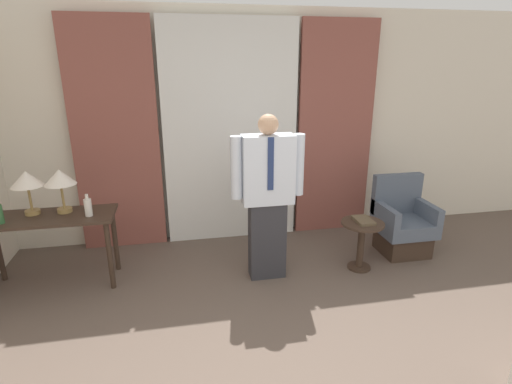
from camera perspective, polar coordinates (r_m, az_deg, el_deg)
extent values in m
cube|color=silver|center=(4.84, -3.81, 9.15)|extent=(10.00, 0.06, 2.70)
cube|color=white|center=(4.72, -3.58, 8.19)|extent=(1.56, 0.06, 2.58)
cube|color=brown|center=(4.73, -19.39, 7.21)|extent=(0.94, 0.06, 2.58)
cube|color=brown|center=(5.06, 11.23, 8.55)|extent=(0.94, 0.06, 2.58)
cube|color=#38281E|center=(4.25, -27.70, -3.25)|extent=(1.23, 0.49, 0.03)
cylinder|color=#38281E|center=(4.09, -20.16, -8.53)|extent=(0.05, 0.05, 0.69)
cylinder|color=#38281E|center=(4.43, -19.49, -6.39)|extent=(0.05, 0.05, 0.69)
cylinder|color=#9E7F47|center=(4.36, -29.29, -2.52)|extent=(0.14, 0.14, 0.04)
cylinder|color=#9E7F47|center=(4.32, -29.58, -0.78)|extent=(0.02, 0.02, 0.24)
cone|color=silver|center=(4.27, -29.98, 1.66)|extent=(0.29, 0.29, 0.14)
cylinder|color=#9E7F47|center=(4.27, -25.64, -2.34)|extent=(0.14, 0.14, 0.04)
cylinder|color=#9E7F47|center=(4.23, -25.90, -0.56)|extent=(0.02, 0.02, 0.24)
cone|color=silver|center=(4.18, -26.26, 1.93)|extent=(0.29, 0.29, 0.14)
cylinder|color=silver|center=(4.06, -22.86, -2.06)|extent=(0.07, 0.07, 0.17)
cylinder|color=silver|center=(4.02, -23.04, -0.62)|extent=(0.03, 0.03, 0.05)
cube|color=#2D2D33|center=(4.04, 1.60, -6.83)|extent=(0.36, 0.19, 0.80)
cube|color=silver|center=(3.79, 1.69, 3.21)|extent=(0.50, 0.22, 0.66)
cube|color=navy|center=(3.66, 2.11, 4.00)|extent=(0.06, 0.01, 0.50)
cylinder|color=silver|center=(3.73, -2.84, 3.47)|extent=(0.11, 0.11, 0.60)
cylinder|color=silver|center=(3.86, 6.08, 3.90)|extent=(0.11, 0.11, 0.60)
sphere|color=tan|center=(3.70, 1.76, 9.62)|extent=(0.19, 0.19, 0.19)
cube|color=#38281E|center=(4.92, 20.15, -6.77)|extent=(0.50, 0.46, 0.25)
cube|color=#4C5666|center=(4.84, 20.41, -4.55)|extent=(0.58, 0.54, 0.16)
cube|color=#4C5666|center=(4.92, 19.45, -0.19)|extent=(0.58, 0.10, 0.47)
cube|color=#4C5666|center=(4.65, 17.99, -2.93)|extent=(0.08, 0.54, 0.18)
cube|color=#4C5666|center=(4.91, 23.15, -2.42)|extent=(0.08, 0.54, 0.18)
cylinder|color=#38281E|center=(4.48, 14.47, -10.32)|extent=(0.24, 0.24, 0.02)
cylinder|color=#38281E|center=(4.38, 14.72, -7.55)|extent=(0.07, 0.07, 0.50)
cylinder|color=#38281E|center=(4.27, 15.00, -4.35)|extent=(0.44, 0.44, 0.02)
cube|color=brown|center=(4.28, 15.10, -3.94)|extent=(0.17, 0.26, 0.03)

